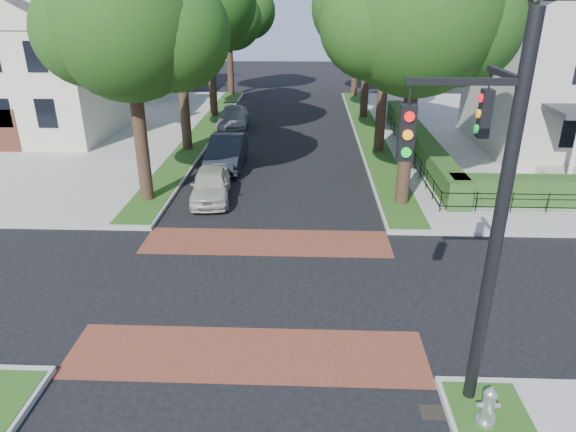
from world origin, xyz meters
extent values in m
plane|color=black|center=(0.00, 0.00, 0.00)|extent=(120.00, 120.00, 0.00)
cube|color=brown|center=(0.00, 3.20, 0.01)|extent=(9.00, 2.20, 0.01)
cube|color=brown|center=(0.00, -3.20, 0.01)|extent=(9.00, 2.20, 0.01)
cube|color=black|center=(4.30, -5.00, 0.01)|extent=(0.65, 0.45, 0.01)
cube|color=#183F12|center=(5.40, 19.10, 0.16)|extent=(1.60, 29.80, 0.02)
cube|color=#183F12|center=(-5.40, 19.10, 0.16)|extent=(1.60, 29.80, 0.02)
cylinder|color=black|center=(5.50, 7.00, 3.83)|extent=(0.56, 0.56, 7.35)
sphere|color=#1C3E11|center=(5.50, 7.00, 7.71)|extent=(6.20, 6.20, 6.20)
sphere|color=#1C3E11|center=(7.21, 7.30, 7.31)|extent=(4.65, 4.65, 4.65)
sphere|color=#1C3E11|center=(3.95, 6.80, 7.41)|extent=(4.34, 4.34, 4.34)
cylinder|color=black|center=(5.50, 15.00, 4.00)|extent=(0.56, 0.56, 7.70)
sphere|color=#1C3E11|center=(5.50, 15.00, 8.07)|extent=(6.60, 6.60, 6.60)
sphere|color=#1C3E11|center=(7.31, 15.30, 7.67)|extent=(4.95, 4.95, 4.95)
sphere|color=#1C3E11|center=(3.85, 14.80, 7.77)|extent=(4.62, 4.62, 4.62)
cylinder|color=black|center=(5.50, 24.00, 3.47)|extent=(0.56, 0.56, 6.65)
sphere|color=#1C3E11|center=(5.50, 24.00, 6.99)|extent=(5.80, 5.80, 5.80)
sphere|color=#1C3E11|center=(7.09, 24.30, 6.59)|extent=(4.35, 4.35, 4.35)
sphere|color=#1C3E11|center=(4.05, 23.80, 6.69)|extent=(4.06, 4.06, 4.06)
sphere|color=#1C3E11|center=(5.60, 25.45, 7.49)|extent=(3.77, 3.77, 3.77)
cylinder|color=black|center=(5.50, 33.00, 3.65)|extent=(0.56, 0.56, 7.00)
sphere|color=#1C3E11|center=(5.50, 33.00, 7.35)|extent=(6.00, 6.00, 6.00)
sphere|color=#1C3E11|center=(7.15, 33.30, 6.95)|extent=(4.50, 4.50, 4.50)
sphere|color=#1C3E11|center=(4.00, 32.80, 7.05)|extent=(4.20, 4.20, 4.20)
sphere|color=#1C3E11|center=(5.60, 34.50, 7.85)|extent=(3.90, 3.90, 3.90)
cylinder|color=black|center=(-5.50, 7.00, 3.65)|extent=(0.56, 0.56, 7.00)
sphere|color=#1C3E11|center=(-5.50, 7.00, 7.35)|extent=(6.00, 6.00, 6.00)
sphere|color=#1C3E11|center=(-3.85, 7.30, 6.95)|extent=(4.50, 4.50, 4.50)
sphere|color=#1C3E11|center=(-7.00, 6.80, 7.05)|extent=(4.20, 4.20, 4.20)
sphere|color=#1C3E11|center=(-5.40, 8.50, 7.85)|extent=(3.90, 3.90, 3.90)
cylinder|color=black|center=(-5.50, 15.00, 4.17)|extent=(0.56, 0.56, 8.05)
sphere|color=#1C3E11|center=(-3.74, 15.30, 8.03)|extent=(4.80, 4.80, 4.80)
cylinder|color=black|center=(-5.50, 24.00, 3.58)|extent=(0.56, 0.56, 6.86)
sphere|color=#1C3E11|center=(-5.50, 24.00, 7.21)|extent=(5.60, 5.60, 5.60)
sphere|color=#1C3E11|center=(-3.96, 24.30, 6.81)|extent=(4.20, 4.20, 4.20)
sphere|color=#1C3E11|center=(-6.90, 23.80, 6.91)|extent=(3.92, 3.92, 3.92)
sphere|color=#1C3E11|center=(-5.40, 25.40, 7.71)|extent=(3.64, 3.64, 3.64)
cylinder|color=black|center=(-5.50, 33.00, 3.72)|extent=(0.56, 0.56, 7.14)
sphere|color=#1C3E11|center=(-5.50, 33.00, 7.49)|extent=(6.20, 6.20, 6.20)
sphere|color=#1C3E11|center=(-3.79, 33.30, 7.09)|extent=(4.65, 4.65, 4.65)
sphere|color=#1C3E11|center=(-7.05, 32.80, 7.19)|extent=(4.34, 4.34, 4.34)
sphere|color=#1C3E11|center=(-5.40, 34.55, 7.99)|extent=(4.03, 4.03, 4.03)
cube|color=#204217|center=(7.70, 15.00, 0.75)|extent=(1.00, 18.00, 1.20)
cylinder|color=white|center=(13.30, 8.85, 2.00)|extent=(0.24, 0.24, 3.00)
cube|color=beige|center=(-15.50, 18.00, 3.40)|extent=(9.00, 8.00, 6.50)
cube|color=beige|center=(-15.50, 32.00, 3.40)|extent=(9.00, 8.00, 6.50)
cylinder|color=black|center=(5.10, -4.60, 4.15)|extent=(0.26, 0.26, 8.00)
cube|color=black|center=(4.10, -4.60, 6.95)|extent=(2.00, 0.12, 0.12)
cube|color=black|center=(5.10, -3.70, 6.95)|extent=(0.12, 1.80, 0.12)
cube|color=black|center=(3.20, -4.60, 6.05)|extent=(0.28, 0.22, 1.00)
cylinder|color=red|center=(3.20, -4.73, 6.37)|extent=(0.18, 0.05, 0.18)
cylinder|color=orange|center=(3.20, -4.73, 6.05)|extent=(0.18, 0.05, 0.18)
cylinder|color=#0CB226|center=(3.20, -4.73, 5.73)|extent=(0.18, 0.05, 0.18)
cube|color=black|center=(5.10, -2.90, 6.05)|extent=(0.22, 0.28, 1.00)
cylinder|color=red|center=(4.97, -2.90, 6.37)|extent=(0.05, 0.18, 0.18)
cylinder|color=orange|center=(4.97, -2.90, 6.05)|extent=(0.05, 0.18, 0.18)
cylinder|color=#0CB226|center=(4.97, -2.90, 5.73)|extent=(0.05, 0.18, 0.18)
imported|color=beige|center=(-2.77, 7.39, 0.69)|extent=(2.06, 4.20, 1.38)
imported|color=black|center=(-2.76, 12.15, 0.81)|extent=(1.74, 4.94, 1.62)
imported|color=gray|center=(-3.60, 20.57, 0.72)|extent=(2.23, 5.02, 1.43)
cylinder|color=#A3A4A6|center=(5.20, -5.41, 0.20)|extent=(0.43, 0.43, 0.11)
cylinder|color=#A3A4A6|center=(5.20, -5.41, 0.58)|extent=(0.28, 0.28, 0.64)
sphere|color=#A3A4A6|center=(5.20, -5.41, 0.92)|extent=(0.28, 0.28, 0.28)
cylinder|color=#A3A4A6|center=(5.20, -5.41, 1.05)|extent=(0.08, 0.08, 0.09)
cylinder|color=#A3A4A6|center=(5.37, -5.41, 0.63)|extent=(0.14, 0.13, 0.12)
cylinder|color=#A3A4A6|center=(5.03, -5.41, 0.63)|extent=(0.14, 0.13, 0.12)
cylinder|color=#A3A4A6|center=(5.20, -5.59, 0.58)|extent=(0.18, 0.17, 0.16)
camera|label=1|loc=(1.45, -13.62, 8.29)|focal=32.00mm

